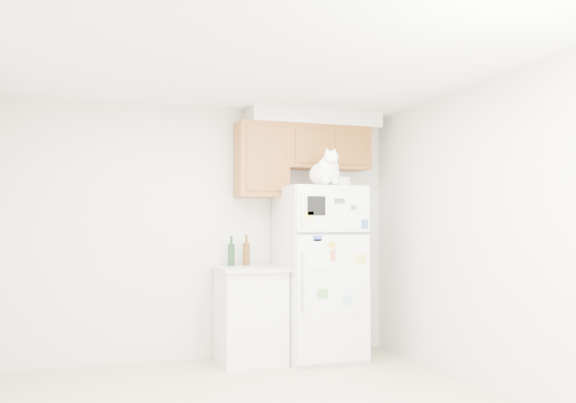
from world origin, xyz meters
name	(u,v)px	position (x,y,z in m)	size (l,w,h in m)	color
room_shell	(272,177)	(0.12, 0.24, 1.67)	(3.84, 4.04, 2.52)	silver
refrigerator	(320,272)	(1.04, 1.61, 0.85)	(0.76, 0.78, 1.70)	white
base_counter	(250,314)	(0.35, 1.68, 0.46)	(0.64, 0.64, 0.92)	white
cat	(326,172)	(1.01, 1.35, 1.83)	(0.34, 0.50, 0.35)	white
storage_box_back	(326,183)	(1.16, 1.73, 1.75)	(0.18, 0.13, 0.10)	white
storage_box_front	(340,182)	(1.20, 1.45, 1.74)	(0.15, 0.11, 0.09)	white
bottle_green	(231,251)	(0.20, 1.84, 1.07)	(0.07, 0.07, 0.30)	#19381E
bottle_amber	(246,250)	(0.35, 1.85, 1.07)	(0.07, 0.07, 0.30)	#593814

